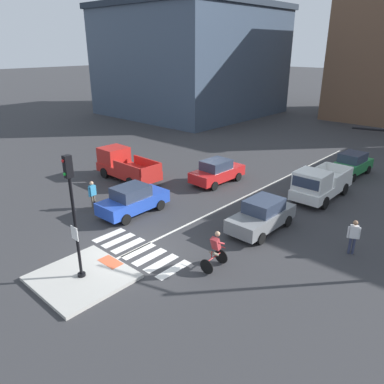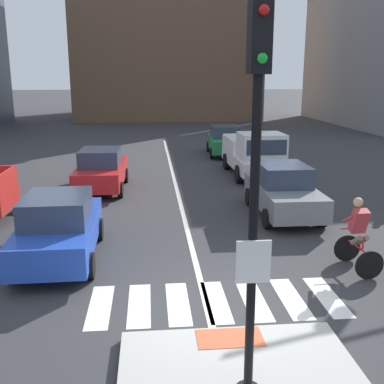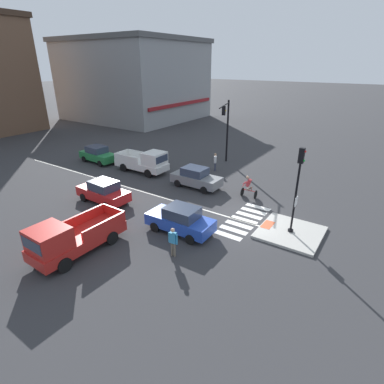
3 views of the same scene
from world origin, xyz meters
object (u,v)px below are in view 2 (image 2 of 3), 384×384
car_grey_eastbound_mid (283,190)px  car_red_westbound_far (101,170)px  signal_pole (255,176)px  pickup_truck_white_eastbound_far (255,155)px  car_blue_westbound_near (59,228)px  cyclist (358,233)px  car_green_eastbound_distant (225,141)px

car_grey_eastbound_mid → car_red_westbound_far: same height
signal_pole → pickup_truck_white_eastbound_far: (3.35, 14.48, -2.22)m
car_blue_westbound_near → car_red_westbound_far: size_ratio=1.00×
pickup_truck_white_eastbound_far → cyclist: 10.17m
cyclist → car_green_eastbound_distant: bearing=91.6°
signal_pole → car_red_westbound_far: size_ratio=1.22×
cyclist → signal_pole: bearing=-128.8°
car_grey_eastbound_mid → signal_pole: bearing=-108.9°
car_green_eastbound_distant → car_red_westbound_far: (-6.16, -7.90, 0.00)m
car_grey_eastbound_mid → pickup_truck_white_eastbound_far: pickup_truck_white_eastbound_far is taller
pickup_truck_white_eastbound_far → car_grey_eastbound_mid: bearing=-93.7°
car_blue_westbound_near → car_green_eastbound_distant: bearing=66.6°
signal_pole → car_green_eastbound_distant: bearing=81.7°
pickup_truck_white_eastbound_far → car_blue_westbound_near: bearing=-127.4°
signal_pole → car_blue_westbound_near: (-3.48, 5.55, -2.39)m
car_red_westbound_far → signal_pole: bearing=-76.0°
car_grey_eastbound_mid → car_red_westbound_far: (-6.13, 3.96, 0.00)m
car_green_eastbound_distant → pickup_truck_white_eastbound_far: pickup_truck_white_eastbound_far is taller
car_blue_westbound_near → car_green_eastbound_distant: (6.48, 15.01, 0.00)m
car_green_eastbound_distant → car_red_westbound_far: size_ratio=1.01×
signal_pole → car_red_westbound_far: (-3.15, 12.66, -2.39)m
car_blue_westbound_near → car_red_westbound_far: same height
car_red_westbound_far → cyclist: 10.65m
cyclist → car_red_westbound_far: bearing=128.4°
car_blue_westbound_near → car_green_eastbound_distant: 16.36m
car_grey_eastbound_mid → car_green_eastbound_distant: same height
car_red_westbound_far → car_grey_eastbound_mid: bearing=-32.9°
car_green_eastbound_distant → car_grey_eastbound_mid: bearing=-90.1°
signal_pole → car_green_eastbound_distant: (3.01, 20.56, -2.39)m
car_green_eastbound_distant → cyclist: 16.25m
car_green_eastbound_distant → car_red_westbound_far: 10.01m
car_red_westbound_far → pickup_truck_white_eastbound_far: size_ratio=0.81×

